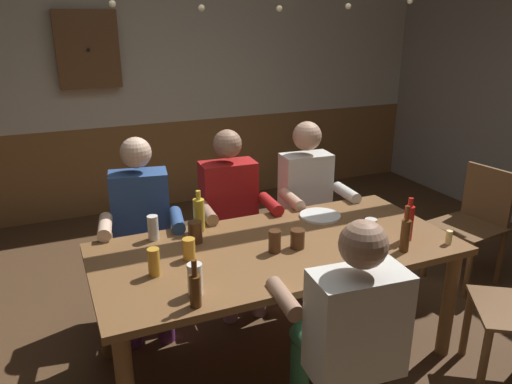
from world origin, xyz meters
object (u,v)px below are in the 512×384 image
(person_1, at_px, (232,212))
(dining_table, at_px, (277,260))
(bottle_1, at_px, (195,289))
(pint_glass_3, at_px, (195,232))
(chair_empty_far_end, at_px, (474,221))
(pint_glass_0, at_px, (189,249))
(bottle_2, at_px, (199,214))
(wall_dart_cabinet, at_px, (88,50))
(bottle_3, at_px, (409,222))
(pint_glass_7, at_px, (154,262))
(pint_glass_1, at_px, (153,228))
(pint_glass_2, at_px, (370,229))
(bottle_0, at_px, (405,234))
(pint_glass_4, at_px, (195,279))
(person_0, at_px, (142,227))
(person_3, at_px, (349,324))
(table_candle, at_px, (449,237))
(plate_0, at_px, (320,216))
(person_2, at_px, (309,199))
(pint_glass_6, at_px, (298,239))
(pint_glass_5, at_px, (275,241))

(person_1, bearing_deg, dining_table, 93.85)
(bottle_1, bearing_deg, pint_glass_3, 73.04)
(dining_table, height_order, pint_glass_3, pint_glass_3)
(chair_empty_far_end, height_order, pint_glass_0, chair_empty_far_end)
(bottle_2, distance_m, wall_dart_cabinet, 2.49)
(bottle_3, xyz_separation_m, pint_glass_7, (-1.42, 0.17, -0.04))
(pint_glass_1, bearing_deg, pint_glass_2, -23.82)
(pint_glass_7, bearing_deg, bottle_3, -6.90)
(bottle_3, relative_size, pint_glass_2, 2.02)
(bottle_0, relative_size, pint_glass_4, 1.70)
(person_0, height_order, wall_dart_cabinet, wall_dart_cabinet)
(chair_empty_far_end, bearing_deg, wall_dart_cabinet, 36.79)
(dining_table, xyz_separation_m, person_3, (0.01, -0.71, 0.02))
(pint_glass_2, relative_size, pint_glass_4, 0.82)
(chair_empty_far_end, bearing_deg, table_candle, 116.59)
(pint_glass_2, bearing_deg, chair_empty_far_end, 16.97)
(dining_table, bearing_deg, person_0, 131.82)
(chair_empty_far_end, xyz_separation_m, pint_glass_2, (-1.26, -0.39, 0.31))
(bottle_0, bearing_deg, plate_0, 105.62)
(plate_0, bearing_deg, pint_glass_7, -164.00)
(person_1, bearing_deg, table_candle, 133.77)
(person_2, relative_size, wall_dart_cabinet, 1.77)
(person_3, bearing_deg, pint_glass_6, 87.19)
(person_1, height_order, plate_0, person_1)
(dining_table, bearing_deg, wall_dart_cabinet, 103.40)
(pint_glass_2, bearing_deg, pint_glass_4, -171.19)
(chair_empty_far_end, xyz_separation_m, bottle_2, (-2.12, 0.13, 0.35))
(bottle_2, bearing_deg, pint_glass_1, -177.87)
(pint_glass_0, bearing_deg, bottle_2, 64.16)
(person_3, bearing_deg, dining_table, 95.37)
(pint_glass_6, bearing_deg, person_0, 133.36)
(pint_glass_7, bearing_deg, bottle_1, -73.42)
(person_2, relative_size, table_candle, 15.47)
(person_3, relative_size, table_candle, 14.72)
(chair_empty_far_end, bearing_deg, bottle_2, 78.61)
(person_2, distance_m, pint_glass_0, 1.29)
(chair_empty_far_end, height_order, bottle_3, bottle_3)
(bottle_0, bearing_deg, bottle_1, -176.62)
(person_0, relative_size, pint_glass_5, 9.79)
(person_2, distance_m, bottle_0, 1.05)
(dining_table, distance_m, bottle_0, 0.72)
(plate_0, distance_m, pint_glass_1, 1.06)
(bottle_1, bearing_deg, bottle_3, 7.72)
(table_candle, relative_size, wall_dart_cabinet, 0.11)
(bottle_1, height_order, pint_glass_4, bottle_1)
(pint_glass_0, relative_size, pint_glass_3, 0.93)
(plate_0, height_order, bottle_0, bottle_0)
(pint_glass_6, bearing_deg, pint_glass_2, -9.72)
(pint_glass_1, relative_size, wall_dart_cabinet, 0.21)
(person_3, bearing_deg, bottle_3, 39.07)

